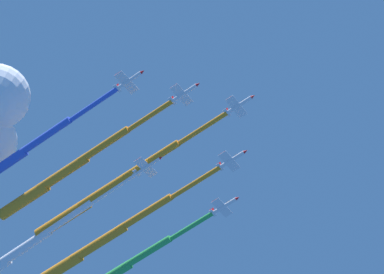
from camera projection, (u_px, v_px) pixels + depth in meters
jet_lead at (105, 191)px, 248.26m from camera, size 26.92×75.91×4.45m
jet_port_inner at (97, 245)px, 252.20m from camera, size 27.54×77.67×4.47m
jet_starboard_inner at (62, 174)px, 246.37m from camera, size 25.59×70.38×4.51m
jet_port_outer at (24, 248)px, 254.67m from camera, size 27.88×75.00×4.48m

